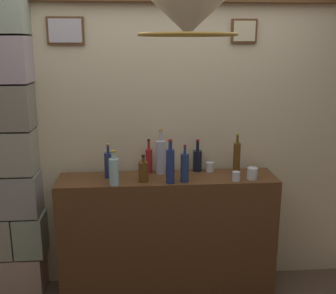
{
  "coord_description": "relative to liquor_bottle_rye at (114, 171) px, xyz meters",
  "views": [
    {
      "loc": [
        -0.23,
        -2.11,
        1.96
      ],
      "look_at": [
        0.0,
        0.79,
        1.23
      ],
      "focal_mm": 43.91,
      "sensor_mm": 36.0,
      "label": 1
    }
  ],
  "objects": [
    {
      "name": "liquor_bottle_gin",
      "position": [
        0.35,
        0.25,
        0.03
      ],
      "size": [
        0.08,
        0.08,
        0.35
      ],
      "color": "silver",
      "rests_on": "bar_shelf_unit"
    },
    {
      "name": "liquor_bottle_vodka",
      "position": [
        0.21,
        0.06,
        -0.03
      ],
      "size": [
        0.07,
        0.07,
        0.2
      ],
      "color": "#593A15",
      "rests_on": "bar_shelf_unit"
    },
    {
      "name": "glass_tumbler_shot",
      "position": [
        0.89,
        0.02,
        -0.07
      ],
      "size": [
        0.06,
        0.06,
        0.07
      ],
      "color": "silver",
      "rests_on": "bar_shelf_unit"
    },
    {
      "name": "pendant_lamp",
      "position": [
        0.43,
        -0.74,
        1.02
      ],
      "size": [
        0.49,
        0.49,
        0.51
      ],
      "color": "#EFE5C6"
    },
    {
      "name": "liquor_bottle_tequila",
      "position": [
        0.4,
        0.01,
        0.03
      ],
      "size": [
        0.06,
        0.06,
        0.33
      ],
      "color": "navy",
      "rests_on": "bar_shelf_unit"
    },
    {
      "name": "bar_shelf_unit",
      "position": [
        0.39,
        0.14,
        -0.59
      ],
      "size": [
        1.66,
        0.37,
        0.98
      ],
      "primitive_type": "cube",
      "color": "brown",
      "rests_on": "ground"
    },
    {
      "name": "glass_tumbler_highball",
      "position": [
        0.74,
        0.26,
        -0.07
      ],
      "size": [
        0.07,
        0.07,
        0.07
      ],
      "color": "silver",
      "rests_on": "bar_shelf_unit"
    },
    {
      "name": "liquor_bottle_sherry",
      "position": [
        0.51,
        0.03,
        0.01
      ],
      "size": [
        0.06,
        0.06,
        0.28
      ],
      "color": "navy",
      "rests_on": "bar_shelf_unit"
    },
    {
      "name": "liquor_bottle_port",
      "position": [
        -0.05,
        0.17,
        -0.0
      ],
      "size": [
        0.06,
        0.06,
        0.26
      ],
      "color": "navy",
      "rests_on": "bar_shelf_unit"
    },
    {
      "name": "glass_tumbler_rocks",
      "position": [
        1.02,
        0.05,
        -0.06
      ],
      "size": [
        0.08,
        0.08,
        0.09
      ],
      "color": "silver",
      "rests_on": "bar_shelf_unit"
    },
    {
      "name": "liquor_bottle_rum",
      "position": [
        0.26,
        0.27,
        -0.0
      ],
      "size": [
        0.05,
        0.05,
        0.27
      ],
      "color": "maroon",
      "rests_on": "bar_shelf_unit"
    },
    {
      "name": "liquor_bottle_bourbon",
      "position": [
        0.64,
        0.28,
        -0.01
      ],
      "size": [
        0.07,
        0.07,
        0.26
      ],
      "color": "black",
      "rests_on": "bar_shelf_unit"
    },
    {
      "name": "liquor_bottle_whiskey",
      "position": [
        0.93,
        0.17,
        0.03
      ],
      "size": [
        0.05,
        0.05,
        0.32
      ],
      "color": "#583913",
      "rests_on": "bar_shelf_unit"
    },
    {
      "name": "liquor_bottle_rye",
      "position": [
        0.0,
        0.0,
        0.0
      ],
      "size": [
        0.07,
        0.07,
        0.25
      ],
      "color": "#A8D3D9",
      "rests_on": "bar_shelf_unit"
    },
    {
      "name": "stone_pillar",
      "position": [
        -0.79,
        0.26,
        0.11
      ],
      "size": [
        0.44,
        0.32,
        2.34
      ],
      "color": "#C6A896",
      "rests_on": "ground"
    },
    {
      "name": "panelled_rear_partition",
      "position": [
        0.39,
        0.4,
        0.2
      ],
      "size": [
        3.32,
        0.15,
        2.4
      ],
      "color": "beige",
      "rests_on": "ground"
    }
  ]
}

